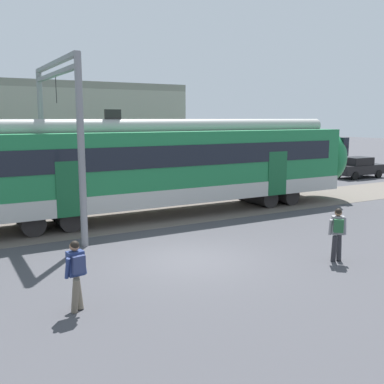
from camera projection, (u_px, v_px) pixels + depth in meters
ground_plane at (189, 260)px, 13.99m from camera, size 160.00×160.00×0.00m
pedestrian_navy at (76, 270)px, 10.09m from camera, size 0.54×0.67×1.67m
pedestrian_grey at (338, 230)px, 13.69m from camera, size 0.67×0.52×1.67m
parked_car_silver at (302, 171)px, 30.78m from camera, size 4.01×1.78×1.54m
parked_car_black at (358, 167)px, 33.20m from camera, size 4.01×1.78×1.54m
catenary_gantry at (58, 120)px, 17.60m from camera, size 0.24×6.64×6.53m
background_building at (16, 139)px, 25.65m from camera, size 19.40×5.00×9.20m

